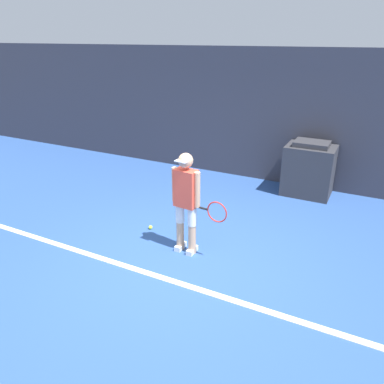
# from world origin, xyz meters

# --- Properties ---
(ground_plane) EXTENTS (24.00, 24.00, 0.00)m
(ground_plane) POSITION_xyz_m (0.00, 0.00, 0.00)
(ground_plane) COLOR #2D5193
(back_wall) EXTENTS (24.00, 0.10, 2.95)m
(back_wall) POSITION_xyz_m (0.00, 3.99, 1.47)
(back_wall) COLOR #383842
(back_wall) RESTS_ON ground_plane
(court_baseline) EXTENTS (21.60, 0.10, 0.01)m
(court_baseline) POSITION_xyz_m (0.00, -0.50, 0.01)
(court_baseline) COLOR white
(court_baseline) RESTS_ON ground_plane
(tennis_player) EXTENTS (0.93, 0.30, 1.61)m
(tennis_player) POSITION_xyz_m (-0.05, 0.30, 0.89)
(tennis_player) COLOR tan
(tennis_player) RESTS_ON ground_plane
(tennis_ball) EXTENTS (0.07, 0.07, 0.07)m
(tennis_ball) POSITION_xyz_m (-0.96, 0.64, 0.03)
(tennis_ball) COLOR #D1E533
(tennis_ball) RESTS_ON ground_plane
(covered_chair) EXTENTS (0.99, 0.74, 1.16)m
(covered_chair) POSITION_xyz_m (1.15, 3.52, 0.55)
(covered_chair) COLOR #333338
(covered_chair) RESTS_ON ground_plane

